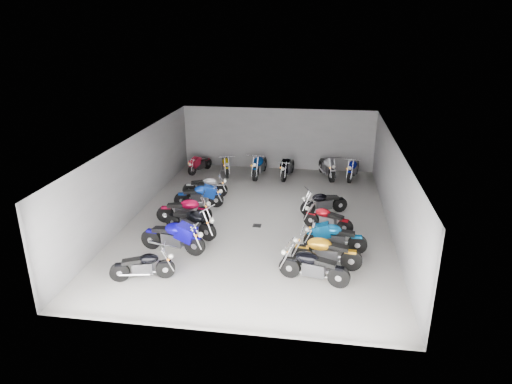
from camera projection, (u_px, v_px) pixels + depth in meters
ground at (259, 220)px, 17.99m from camera, size 14.00×14.00×0.00m
wall_back at (278, 139)px, 23.92m from camera, size 10.00×0.10×3.20m
wall_left at (135, 176)px, 18.12m from camera, size 0.10×14.00×3.20m
wall_right at (394, 189)px, 16.75m from camera, size 0.10×14.00×3.20m
ceiling at (259, 141)px, 16.87m from camera, size 10.00×14.00×0.04m
drain_grate at (257, 226)px, 17.53m from camera, size 0.32×0.32×0.01m
motorcycle_left_a at (143, 266)px, 13.72m from camera, size 1.90×0.69×0.86m
motorcycle_left_b at (173, 237)px, 15.34m from camera, size 2.33×0.58×1.03m
motorcycle_left_c at (191, 222)px, 16.53m from camera, size 2.14×1.03×0.99m
motorcycle_left_d at (185, 210)px, 17.63m from camera, size 2.17×0.49×0.95m
motorcycle_left_e at (199, 196)px, 19.13m from camera, size 2.08×0.53×0.92m
motorcycle_left_f at (205, 186)px, 20.28m from camera, size 2.02×0.48×0.89m
motorcycle_right_a at (313, 266)px, 13.56m from camera, size 2.15×0.68×0.96m
motorcycle_right_b at (326, 252)px, 14.39m from camera, size 2.24×0.50×0.99m
motorcycle_right_c at (334, 237)px, 15.40m from camera, size 2.15×0.44×0.95m
motorcycle_right_d at (327, 219)px, 16.97m from camera, size 1.86×0.85×0.86m
motorcycle_right_e at (324, 203)px, 18.47m from camera, size 1.90×0.96×0.89m
motorcycle_back_a at (200, 164)px, 23.65m from camera, size 0.83×1.78×0.82m
motorcycle_back_b at (226, 165)px, 23.34m from camera, size 0.73×2.00×0.90m
motorcycle_back_c at (259, 165)px, 22.98m from camera, size 0.54×2.40×1.05m
motorcycle_back_d at (288, 167)px, 22.82m from camera, size 0.55×2.16×0.95m
motorcycle_back_e at (327, 167)px, 22.80m from camera, size 0.84×2.22×1.01m
motorcycle_back_f at (353, 169)px, 22.64m from camera, size 0.69×2.16×0.96m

